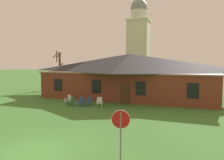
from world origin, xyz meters
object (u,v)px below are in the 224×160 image
(stop_sign, at_px, (121,127))
(lawn_chair_by_porch, at_px, (68,99))
(lawn_chair_left_end, at_px, (81,101))
(lawn_chair_near_door, at_px, (71,101))
(lawn_chair_right_end, at_px, (99,102))
(lawn_chair_middle, at_px, (88,101))

(stop_sign, relative_size, lawn_chair_by_porch, 2.65)
(stop_sign, bearing_deg, lawn_chair_left_end, 126.17)
(lawn_chair_near_door, distance_m, lawn_chair_left_end, 1.03)
(stop_sign, height_order, lawn_chair_right_end, stop_sign)
(lawn_chair_by_porch, xyz_separation_m, lawn_chair_near_door, (0.95, -0.91, 0.00))
(lawn_chair_by_porch, xyz_separation_m, lawn_chair_right_end, (3.84, -0.21, 0.00))
(lawn_chair_left_end, bearing_deg, lawn_chair_near_door, -169.77)
(stop_sign, height_order, lawn_chair_near_door, stop_sign)
(lawn_chair_near_door, height_order, lawn_chair_right_end, same)
(lawn_chair_right_end, bearing_deg, lawn_chair_near_door, -166.34)
(lawn_chair_near_door, distance_m, lawn_chair_right_end, 2.98)
(lawn_chair_near_door, xyz_separation_m, lawn_chair_left_end, (1.01, 0.18, 0.00))
(lawn_chair_by_porch, bearing_deg, lawn_chair_near_door, -43.90)
(lawn_chair_by_porch, xyz_separation_m, lawn_chair_left_end, (1.96, -0.73, 0.00))
(lawn_chair_near_door, bearing_deg, lawn_chair_by_porch, 136.10)
(lawn_chair_right_end, bearing_deg, lawn_chair_by_porch, 176.88)
(stop_sign, xyz_separation_m, lawn_chair_near_door, (-8.71, 10.34, -1.31))
(lawn_chair_near_door, height_order, lawn_chair_left_end, same)
(lawn_chair_middle, bearing_deg, lawn_chair_right_end, 9.68)
(stop_sign, height_order, lawn_chair_middle, stop_sign)
(lawn_chair_by_porch, relative_size, lawn_chair_left_end, 1.00)
(lawn_chair_near_door, bearing_deg, lawn_chair_middle, 16.42)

